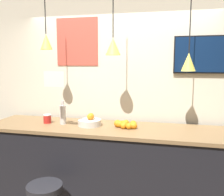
{
  "coord_description": "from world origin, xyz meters",
  "views": [
    {
      "loc": [
        0.67,
        -2.08,
        1.87
      ],
      "look_at": [
        0.0,
        0.72,
        1.47
      ],
      "focal_mm": 40.0,
      "sensor_mm": 36.0,
      "label": 1
    }
  ],
  "objects_px": {
    "fruit_bowl": "(90,122)",
    "spread_jar": "(47,119)",
    "mounted_tv": "(200,55)",
    "juice_bottle": "(63,114)"
  },
  "relations": [
    {
      "from": "fruit_bowl",
      "to": "spread_jar",
      "type": "distance_m",
      "value": 0.56
    },
    {
      "from": "fruit_bowl",
      "to": "spread_jar",
      "type": "bearing_deg",
      "value": -179.77
    },
    {
      "from": "fruit_bowl",
      "to": "mounted_tv",
      "type": "relative_size",
      "value": 0.45
    },
    {
      "from": "fruit_bowl",
      "to": "juice_bottle",
      "type": "distance_m",
      "value": 0.36
    },
    {
      "from": "juice_bottle",
      "to": "spread_jar",
      "type": "distance_m",
      "value": 0.22
    },
    {
      "from": "spread_jar",
      "to": "juice_bottle",
      "type": "bearing_deg",
      "value": -0.0
    },
    {
      "from": "fruit_bowl",
      "to": "spread_jar",
      "type": "xyz_separation_m",
      "value": [
        -0.56,
        -0.0,
        0.01
      ]
    },
    {
      "from": "fruit_bowl",
      "to": "mounted_tv",
      "type": "distance_m",
      "value": 1.56
    },
    {
      "from": "juice_bottle",
      "to": "mounted_tv",
      "type": "xyz_separation_m",
      "value": [
        1.62,
        0.41,
        0.73
      ]
    },
    {
      "from": "spread_jar",
      "to": "mounted_tv",
      "type": "relative_size",
      "value": 0.18
    }
  ]
}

